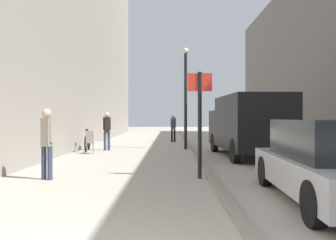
% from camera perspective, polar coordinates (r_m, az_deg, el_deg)
% --- Properties ---
extents(ground_plane, '(80.00, 80.00, 0.00)m').
position_cam_1_polar(ground_plane, '(14.74, -2.04, -5.38)').
color(ground_plane, '#A8A093').
extents(kerb_strip, '(0.16, 40.00, 0.12)m').
position_cam_1_polar(kerb_strip, '(14.75, 4.13, -5.14)').
color(kerb_strip, gray).
rests_on(kerb_strip, ground_plane).
extents(pedestrian_main_foreground, '(0.33, 0.24, 1.70)m').
position_cam_1_polar(pedestrian_main_foreground, '(8.73, -19.43, -2.93)').
color(pedestrian_main_foreground, '#2D3851').
rests_on(pedestrian_main_foreground, ground_plane).
extents(pedestrian_mid_block, '(0.33, 0.25, 1.73)m').
position_cam_1_polar(pedestrian_mid_block, '(15.84, -10.09, -1.37)').
color(pedestrian_mid_block, '#2D3851').
rests_on(pedestrian_mid_block, ground_plane).
extents(pedestrian_far_crossing, '(0.33, 0.22, 1.66)m').
position_cam_1_polar(pedestrian_far_crossing, '(20.79, 0.87, -1.04)').
color(pedestrian_far_crossing, black).
rests_on(pedestrian_far_crossing, ground_plane).
extents(delivery_van, '(2.29, 5.47, 2.28)m').
position_cam_1_polar(delivery_van, '(13.41, 13.01, -0.69)').
color(delivery_van, black).
rests_on(delivery_van, ground_plane).
extents(parked_car, '(1.99, 4.27, 1.45)m').
position_cam_1_polar(parked_car, '(6.73, 25.45, -6.25)').
color(parked_car, '#B7B7BC').
rests_on(parked_car, ground_plane).
extents(street_sign_post, '(0.60, 0.10, 2.60)m').
position_cam_1_polar(street_sign_post, '(8.43, 5.27, 0.80)').
color(street_sign_post, black).
rests_on(street_sign_post, ground_plane).
extents(lamp_post, '(0.28, 0.28, 4.76)m').
position_cam_1_polar(lamp_post, '(16.23, 2.93, 4.78)').
color(lamp_post, black).
rests_on(lamp_post, ground_plane).
extents(bicycle_leaning, '(0.27, 1.76, 0.98)m').
position_cam_1_polar(bicycle_leaning, '(15.74, -13.21, -3.63)').
color(bicycle_leaning, black).
rests_on(bicycle_leaning, ground_plane).
extents(cafe_chair_near_window, '(0.59, 0.59, 0.94)m').
position_cam_1_polar(cafe_chair_near_window, '(14.37, -12.46, -3.35)').
color(cafe_chair_near_window, '#B7B2A8').
rests_on(cafe_chair_near_window, ground_plane).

